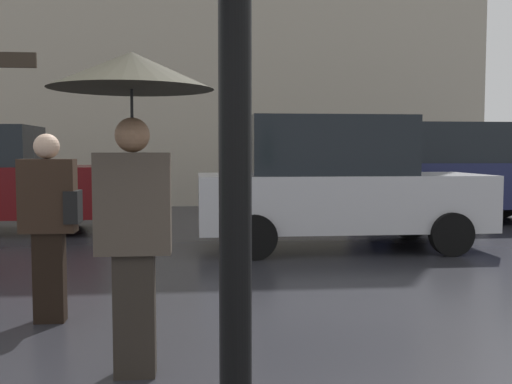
{
  "coord_description": "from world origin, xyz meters",
  "views": [
    {
      "loc": [
        -0.11,
        -2.38,
        1.49
      ],
      "look_at": [
        0.58,
        4.4,
        1.02
      ],
      "focal_mm": 42.3,
      "sensor_mm": 36.0,
      "label": 1
    }
  ],
  "objects_px": {
    "pedestrian_with_umbrella": "(132,121)",
    "parked_car_distant": "(336,183)",
    "parked_car_right": "(458,173)",
    "pedestrian_with_bag": "(50,216)"
  },
  "relations": [
    {
      "from": "pedestrian_with_umbrella",
      "to": "parked_car_distant",
      "type": "bearing_deg",
      "value": -171.26
    },
    {
      "from": "parked_car_right",
      "to": "parked_car_distant",
      "type": "relative_size",
      "value": 1.0
    },
    {
      "from": "parked_car_distant",
      "to": "parked_car_right",
      "type": "bearing_deg",
      "value": 29.63
    },
    {
      "from": "parked_car_distant",
      "to": "pedestrian_with_umbrella",
      "type": "bearing_deg",
      "value": -129.72
    },
    {
      "from": "pedestrian_with_umbrella",
      "to": "pedestrian_with_bag",
      "type": "xyz_separation_m",
      "value": [
        -0.84,
        1.35,
        -0.75
      ]
    },
    {
      "from": "parked_car_right",
      "to": "pedestrian_with_bag",
      "type": "bearing_deg",
      "value": 56.1
    },
    {
      "from": "pedestrian_with_umbrella",
      "to": "parked_car_right",
      "type": "height_order",
      "value": "pedestrian_with_umbrella"
    },
    {
      "from": "pedestrian_with_bag",
      "to": "parked_car_distant",
      "type": "xyz_separation_m",
      "value": [
        3.37,
        3.62,
        0.06
      ]
    },
    {
      "from": "pedestrian_with_bag",
      "to": "parked_car_distant",
      "type": "height_order",
      "value": "parked_car_distant"
    },
    {
      "from": "pedestrian_with_umbrella",
      "to": "parked_car_distant",
      "type": "height_order",
      "value": "pedestrian_with_umbrella"
    }
  ]
}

